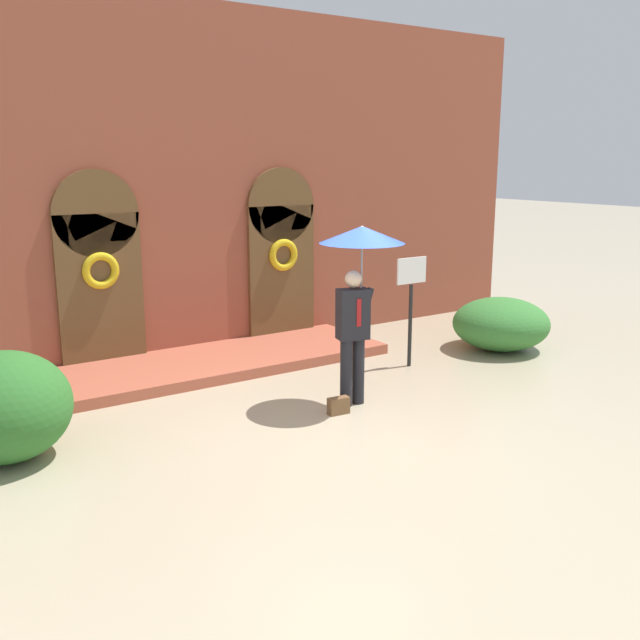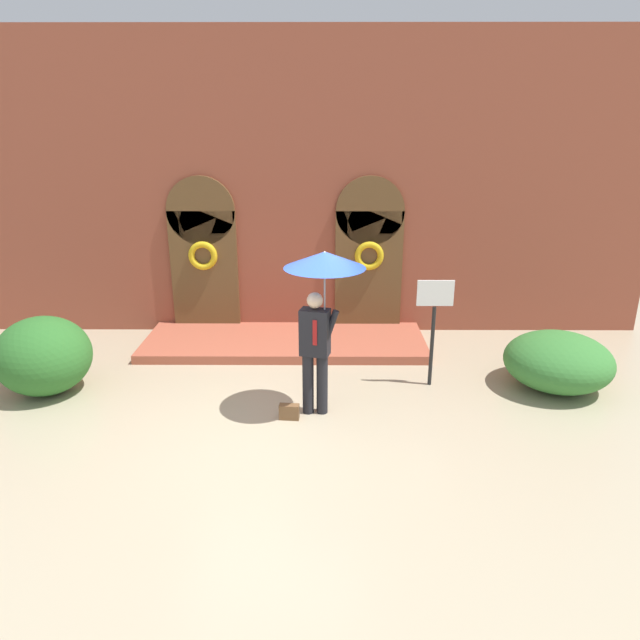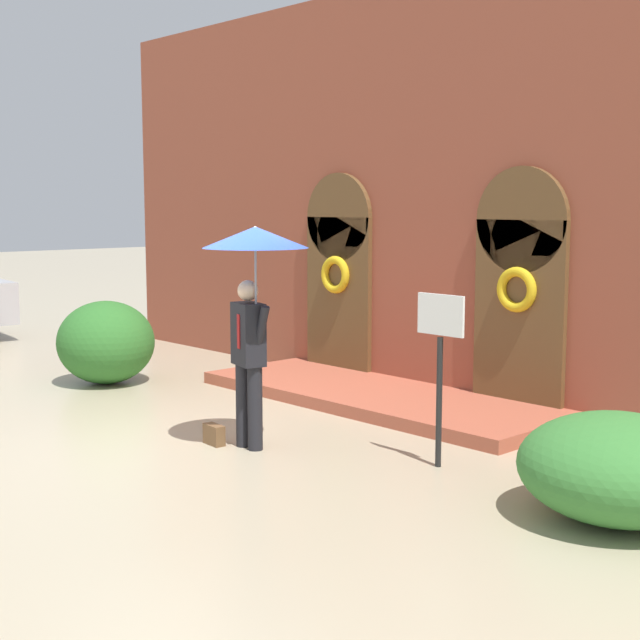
% 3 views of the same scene
% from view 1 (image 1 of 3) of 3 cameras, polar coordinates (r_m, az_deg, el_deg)
% --- Properties ---
extents(ground_plane, '(80.00, 80.00, 0.00)m').
position_cam_1_polar(ground_plane, '(8.89, 1.17, -8.28)').
color(ground_plane, tan).
extents(building_facade, '(14.00, 2.30, 5.60)m').
position_cam_1_polar(building_facade, '(11.94, -10.49, 10.11)').
color(building_facade, brown).
rests_on(building_facade, ground).
extents(person_with_umbrella, '(1.10, 1.10, 2.36)m').
position_cam_1_polar(person_with_umbrella, '(9.16, 3.19, 4.72)').
color(person_with_umbrella, black).
rests_on(person_with_umbrella, ground).
extents(handbag, '(0.29, 0.14, 0.22)m').
position_cam_1_polar(handbag, '(9.17, 1.49, -6.87)').
color(handbag, brown).
rests_on(handbag, ground).
extents(sign_post, '(0.56, 0.06, 1.72)m').
position_cam_1_polar(sign_post, '(11.08, 7.29, 2.12)').
color(sign_post, black).
rests_on(sign_post, ground).
extents(shrub_left, '(1.41, 1.39, 1.20)m').
position_cam_1_polar(shrub_left, '(8.39, -23.93, -6.37)').
color(shrub_left, '#2D6B28').
rests_on(shrub_left, ground).
extents(shrub_right, '(1.65, 1.61, 0.89)m').
position_cam_1_polar(shrub_right, '(12.52, 14.28, -0.29)').
color(shrub_right, '#387A33').
rests_on(shrub_right, ground).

